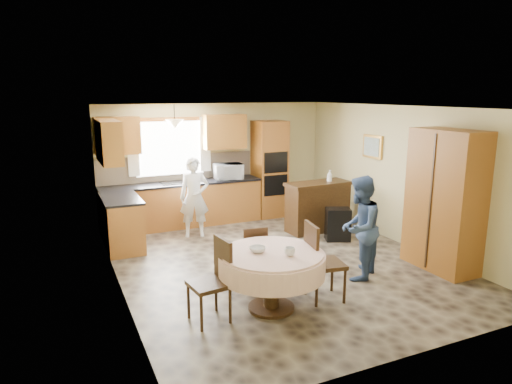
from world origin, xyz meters
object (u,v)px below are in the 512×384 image
object	(u,v)px
sideboard	(318,208)
dining_table	(272,265)
chair_right	(319,258)
oven_tower	(270,169)
chair_back	(254,252)
cupboard	(445,201)
person_dining	(359,228)
chair_left	(215,276)
person_sink	(194,197)

from	to	relation	value
sideboard	dining_table	xyz separation A→B (m)	(-2.35, -2.67, 0.13)
dining_table	chair_right	xyz separation A→B (m)	(0.70, -0.01, -0.01)
oven_tower	chair_back	xyz separation A→B (m)	(-1.85, -3.27, -0.59)
dining_table	cupboard	bearing A→B (deg)	3.10
cupboard	person_dining	xyz separation A→B (m)	(-1.42, 0.22, -0.32)
sideboard	chair_left	world-z (taller)	chair_left
oven_tower	sideboard	distance (m)	1.60
cupboard	person_sink	size ratio (longest dim) A/B	1.43
chair_back	chair_left	bearing A→B (deg)	50.57
person_dining	chair_right	bearing A→B (deg)	-13.94
chair_left	person_sink	size ratio (longest dim) A/B	0.66
sideboard	cupboard	xyz separation A→B (m)	(0.71, -2.51, 0.63)
chair_back	chair_right	xyz separation A→B (m)	(0.56, -0.86, 0.11)
dining_table	chair_back	size ratio (longest dim) A/B	1.58
sideboard	dining_table	distance (m)	3.56
dining_table	chair_back	distance (m)	0.87
cupboard	chair_back	bearing A→B (deg)	166.80
sideboard	dining_table	world-z (taller)	sideboard
sideboard	chair_back	distance (m)	2.87
chair_right	chair_left	bearing A→B (deg)	97.11
person_sink	person_dining	bearing A→B (deg)	-46.33
cupboard	chair_right	distance (m)	2.42
chair_left	chair_right	size ratio (longest dim) A/B	0.96
dining_table	oven_tower	bearing A→B (deg)	64.28
oven_tower	person_dining	world-z (taller)	oven_tower
chair_left	dining_table	bearing A→B (deg)	79.44
dining_table	chair_left	xyz separation A→B (m)	(-0.74, 0.04, -0.04)
oven_tower	person_sink	distance (m)	2.14
cupboard	chair_right	bearing A→B (deg)	-175.70
chair_left	chair_back	xyz separation A→B (m)	(0.88, 0.81, -0.09)
sideboard	chair_left	size ratio (longest dim) A/B	1.28
chair_left	chair_right	bearing A→B (deg)	80.66
chair_back	person_dining	bearing A→B (deg)	170.84
cupboard	chair_right	size ratio (longest dim) A/B	2.06
oven_tower	person_sink	xyz separation A→B (m)	(-1.97, -0.77, -0.29)
dining_table	person_dining	xyz separation A→B (m)	(1.63, 0.39, 0.17)
oven_tower	sideboard	xyz separation A→B (m)	(0.36, -1.44, -0.59)
chair_left	person_dining	size ratio (longest dim) A/B	0.66
chair_left	chair_back	size ratio (longest dim) A/B	1.18
chair_left	cupboard	bearing A→B (deg)	84.73
oven_tower	chair_right	bearing A→B (deg)	-107.28
sideboard	chair_right	bearing A→B (deg)	-124.66
oven_tower	chair_back	distance (m)	3.80
oven_tower	dining_table	bearing A→B (deg)	-115.72
oven_tower	cupboard	xyz separation A→B (m)	(1.07, -3.95, 0.03)
dining_table	chair_left	size ratio (longest dim) A/B	1.33
chair_left	person_dining	xyz separation A→B (m)	(2.38, 0.34, 0.21)
cupboard	chair_back	world-z (taller)	cupboard
oven_tower	cupboard	world-z (taller)	cupboard
chair_right	person_dining	distance (m)	1.03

